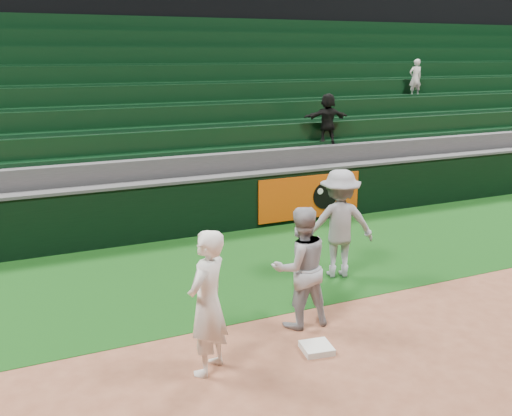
{
  "coord_description": "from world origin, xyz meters",
  "views": [
    {
      "loc": [
        -3.35,
        -6.11,
        3.82
      ],
      "look_at": [
        0.42,
        2.3,
        1.3
      ],
      "focal_mm": 40.0,
      "sensor_mm": 36.0,
      "label": 1
    }
  ],
  "objects_px": {
    "first_base": "(317,348)",
    "baserunner": "(300,267)",
    "first_baseman": "(207,303)",
    "base_coach": "(339,224)"
  },
  "relations": [
    {
      "from": "first_baseman",
      "to": "baserunner",
      "type": "height_order",
      "value": "first_baseman"
    },
    {
      "from": "first_baseman",
      "to": "baserunner",
      "type": "bearing_deg",
      "value": 161.35
    },
    {
      "from": "first_baseman",
      "to": "baserunner",
      "type": "distance_m",
      "value": 1.74
    },
    {
      "from": "baserunner",
      "to": "first_base",
      "type": "bearing_deg",
      "value": 80.79
    },
    {
      "from": "baserunner",
      "to": "base_coach",
      "type": "bearing_deg",
      "value": -135.49
    },
    {
      "from": "first_base",
      "to": "first_baseman",
      "type": "distance_m",
      "value": 1.71
    },
    {
      "from": "first_base",
      "to": "baserunner",
      "type": "distance_m",
      "value": 1.15
    },
    {
      "from": "first_base",
      "to": "baserunner",
      "type": "xyz_separation_m",
      "value": [
        0.15,
        0.77,
        0.84
      ]
    },
    {
      "from": "baserunner",
      "to": "first_baseman",
      "type": "bearing_deg",
      "value": 23.66
    },
    {
      "from": "base_coach",
      "to": "first_base",
      "type": "bearing_deg",
      "value": 70.75
    }
  ]
}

